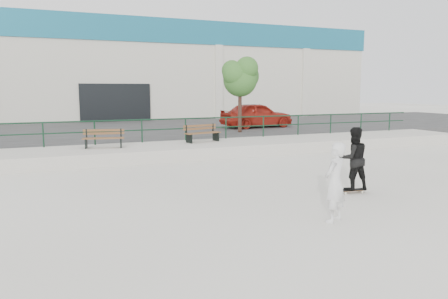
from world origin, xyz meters
name	(u,v)px	position (x,y,z in m)	size (l,w,h in m)	color
ground	(292,217)	(0.00, 0.00, 0.00)	(120.00, 120.00, 0.00)	#B3B0A4
ledge	(173,151)	(0.00, 9.50, 0.25)	(30.00, 3.00, 0.50)	#BCB8AB
parking_strip	(133,132)	(0.00, 18.00, 0.25)	(60.00, 14.00, 0.50)	#2F2F2F
railing	(164,125)	(0.00, 10.80, 1.24)	(28.00, 0.06, 1.03)	#133621
commercial_building	(100,69)	(0.00, 31.99, 4.58)	(44.20, 16.33, 8.00)	beige
bench_left	(104,138)	(-2.78, 9.76, 0.87)	(1.68, 0.79, 0.75)	brown
bench_right	(202,133)	(1.52, 10.03, 0.88)	(1.74, 0.82, 0.77)	brown
tree	(240,76)	(4.92, 13.31, 3.51)	(2.26, 2.01, 4.02)	#442C22
red_car	(257,115)	(7.05, 15.54, 1.26)	(1.79, 4.46, 1.52)	maroon
skateboard	(352,190)	(2.74, 1.34, 0.07)	(0.80, 0.30, 0.09)	black
standing_skater	(353,159)	(2.74, 1.34, 0.96)	(0.84, 0.65, 1.73)	black
seated_skater	(335,182)	(0.66, -0.61, 0.87)	(0.63, 0.41, 1.73)	silver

